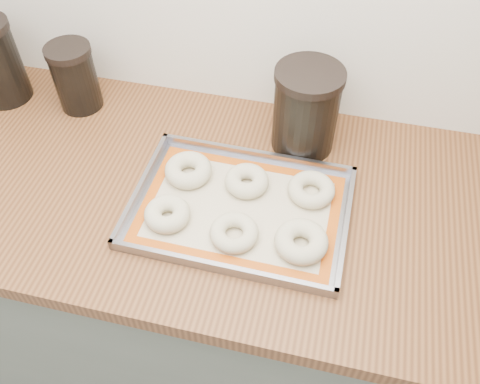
% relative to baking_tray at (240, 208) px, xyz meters
% --- Properties ---
extents(cabinet, '(3.00, 0.65, 0.86)m').
position_rel_baking_tray_xyz_m(cabinet, '(-0.25, 0.05, -0.48)').
color(cabinet, '#5E665A').
rests_on(cabinet, floor).
extents(countertop, '(3.06, 0.68, 0.04)m').
position_rel_baking_tray_xyz_m(countertop, '(-0.25, 0.05, -0.03)').
color(countertop, brown).
rests_on(countertop, cabinet).
extents(baking_tray, '(0.46, 0.34, 0.03)m').
position_rel_baking_tray_xyz_m(baking_tray, '(0.00, 0.00, 0.00)').
color(baking_tray, gray).
rests_on(baking_tray, countertop).
extents(baking_mat, '(0.42, 0.30, 0.00)m').
position_rel_baking_tray_xyz_m(baking_mat, '(0.00, 0.00, -0.00)').
color(baking_mat, '#C6B793').
rests_on(baking_mat, baking_tray).
extents(bagel_front_left, '(0.11, 0.11, 0.04)m').
position_rel_baking_tray_xyz_m(bagel_front_left, '(-0.14, -0.06, 0.02)').
color(bagel_front_left, beige).
rests_on(bagel_front_left, baking_mat).
extents(bagel_front_mid, '(0.10, 0.10, 0.03)m').
position_rel_baking_tray_xyz_m(bagel_front_mid, '(0.01, -0.08, 0.01)').
color(bagel_front_mid, beige).
rests_on(bagel_front_mid, baking_mat).
extents(bagel_front_right, '(0.14, 0.14, 0.04)m').
position_rel_baking_tray_xyz_m(bagel_front_right, '(0.14, -0.07, 0.02)').
color(bagel_front_right, beige).
rests_on(bagel_front_right, baking_mat).
extents(bagel_back_left, '(0.13, 0.13, 0.04)m').
position_rel_baking_tray_xyz_m(bagel_back_left, '(-0.14, 0.07, 0.02)').
color(bagel_back_left, beige).
rests_on(bagel_back_left, baking_mat).
extents(bagel_back_mid, '(0.10, 0.10, 0.04)m').
position_rel_baking_tray_xyz_m(bagel_back_mid, '(-0.00, 0.07, 0.02)').
color(bagel_back_mid, beige).
rests_on(bagel_back_mid, baking_mat).
extents(bagel_back_right, '(0.13, 0.13, 0.03)m').
position_rel_baking_tray_xyz_m(bagel_back_right, '(0.14, 0.08, 0.01)').
color(bagel_back_right, beige).
rests_on(bagel_back_right, baking_mat).
extents(canister_mid, '(0.11, 0.11, 0.17)m').
position_rel_baking_tray_xyz_m(canister_mid, '(-0.48, 0.25, 0.08)').
color(canister_mid, black).
rests_on(canister_mid, countertop).
extents(canister_right, '(0.15, 0.15, 0.21)m').
position_rel_baking_tray_xyz_m(canister_right, '(0.10, 0.24, 0.10)').
color(canister_right, black).
rests_on(canister_right, countertop).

